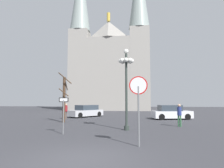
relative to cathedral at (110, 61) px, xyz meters
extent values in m
plane|color=#38383D|center=(3.40, -36.23, -10.67)|extent=(120.00, 120.00, 0.00)
cube|color=gray|center=(0.00, 1.06, -3.18)|extent=(16.70, 10.69, 14.99)
pyramid|color=gray|center=(-0.01, -3.27, 6.07)|extent=(5.84, 2.01, 3.50)
cylinder|color=gold|center=(-0.01, -3.27, 8.72)|extent=(0.70, 0.70, 1.80)
cube|color=gray|center=(-6.37, -2.28, -2.20)|extent=(3.96, 3.96, 16.95)
cube|color=gray|center=(6.36, -2.31, -2.20)|extent=(3.96, 3.96, 16.95)
cylinder|color=slate|center=(5.47, -34.06, -9.34)|extent=(0.08, 0.08, 2.66)
cylinder|color=red|center=(5.47, -34.06, -7.98)|extent=(0.83, 0.05, 0.82)
cylinder|color=white|center=(5.47, -34.08, -7.98)|extent=(0.73, 0.01, 0.73)
cylinder|color=slate|center=(1.01, -31.37, -9.64)|extent=(0.07, 0.07, 2.06)
cube|color=black|center=(1.01, -31.37, -8.61)|extent=(0.59, 0.04, 0.27)
cube|color=white|center=(1.01, -31.39, -8.61)|extent=(0.49, 0.01, 0.19)
cylinder|color=#2D3833|center=(4.73, -29.28, -8.02)|extent=(0.16, 0.16, 5.29)
cylinder|color=#2D3833|center=(4.73, -29.28, -10.52)|extent=(0.36, 0.36, 0.30)
sphere|color=white|center=(4.73, -29.28, -5.21)|extent=(0.34, 0.34, 0.34)
sphere|color=white|center=(5.11, -29.28, -5.88)|extent=(0.31, 0.31, 0.31)
cylinder|color=#2D3833|center=(4.92, -29.28, -5.88)|extent=(0.05, 0.39, 0.05)
sphere|color=white|center=(5.00, -29.01, -5.88)|extent=(0.31, 0.31, 0.31)
cylinder|color=#2D3833|center=(4.86, -29.15, -5.88)|extent=(0.31, 0.31, 0.05)
sphere|color=white|center=(4.73, -28.90, -5.88)|extent=(0.31, 0.31, 0.31)
cylinder|color=#2D3833|center=(4.73, -29.09, -5.88)|extent=(0.39, 0.05, 0.05)
sphere|color=white|center=(4.45, -29.01, -5.88)|extent=(0.31, 0.31, 0.31)
cylinder|color=#2D3833|center=(4.59, -29.15, -5.88)|extent=(0.31, 0.31, 0.05)
sphere|color=white|center=(4.34, -29.28, -5.88)|extent=(0.31, 0.31, 0.31)
cylinder|color=#2D3833|center=(4.53, -29.28, -5.88)|extent=(0.05, 0.39, 0.05)
sphere|color=white|center=(4.45, -29.56, -5.88)|extent=(0.31, 0.31, 0.31)
cylinder|color=#2D3833|center=(4.59, -29.42, -5.88)|extent=(0.31, 0.31, 0.05)
sphere|color=white|center=(4.73, -29.67, -5.88)|extent=(0.31, 0.31, 0.31)
cylinder|color=#2D3833|center=(4.73, -29.48, -5.88)|extent=(0.39, 0.05, 0.05)
sphere|color=white|center=(5.00, -29.56, -5.88)|extent=(0.31, 0.31, 0.31)
cylinder|color=#2D3833|center=(4.86, -29.42, -5.88)|extent=(0.31, 0.31, 0.05)
cylinder|color=#473323|center=(-1.29, -25.05, -8.56)|extent=(0.26, 0.26, 4.22)
cylinder|color=#473323|center=(-1.19, -25.47, -7.90)|extent=(0.91, 0.31, 0.76)
cylinder|color=#473323|center=(-1.07, -25.08, -7.30)|extent=(0.16, 0.52, 0.76)
cylinder|color=#473323|center=(-1.04, -25.58, -6.60)|extent=(1.15, 0.60, 1.04)
cube|color=silver|center=(9.28, -20.66, -10.15)|extent=(4.34, 2.50, 0.74)
cube|color=#333D47|center=(9.08, -20.70, -9.46)|extent=(2.54, 2.00, 0.63)
cylinder|color=black|center=(10.50, -19.62, -10.35)|extent=(0.67, 0.33, 0.64)
cylinder|color=black|center=(10.79, -21.20, -10.35)|extent=(0.67, 0.33, 0.64)
cylinder|color=black|center=(7.77, -20.12, -10.35)|extent=(0.67, 0.33, 0.64)
cylinder|color=black|center=(8.06, -21.71, -10.35)|extent=(0.67, 0.33, 0.64)
cube|color=#B7B7BC|center=(-0.82, -18.77, -10.17)|extent=(4.14, 4.64, 0.71)
cube|color=#333D47|center=(-0.69, -18.59, -9.51)|extent=(2.83, 2.98, 0.61)
cylinder|color=black|center=(-1.03, -20.47, -10.35)|extent=(0.56, 0.64, 0.64)
cylinder|color=black|center=(-2.39, -19.46, -10.35)|extent=(0.56, 0.64, 0.64)
cylinder|color=black|center=(0.75, -18.08, -10.35)|extent=(0.56, 0.64, 0.64)
cylinder|color=black|center=(-0.60, -17.07, -10.35)|extent=(0.56, 0.64, 0.64)
cylinder|color=#594C47|center=(-2.17, -22.15, -10.25)|extent=(0.12, 0.12, 0.84)
cylinder|color=#594C47|center=(-2.10, -22.01, -10.25)|extent=(0.12, 0.12, 0.84)
cylinder|color=maroon|center=(-2.13, -22.08, -9.52)|extent=(0.32, 0.32, 0.63)
sphere|color=tan|center=(-2.13, -22.08, -9.09)|extent=(0.23, 0.23, 0.23)
cylinder|color=#33663F|center=(8.80, -27.04, -10.24)|extent=(0.12, 0.12, 0.87)
cylinder|color=#33663F|center=(8.67, -26.95, -10.24)|extent=(0.12, 0.12, 0.87)
cylinder|color=navy|center=(8.73, -26.99, -9.48)|extent=(0.32, 0.32, 0.65)
sphere|color=tan|center=(8.73, -26.99, -9.04)|extent=(0.24, 0.24, 0.24)
camera|label=1|loc=(5.31, -43.03, -8.66)|focal=31.84mm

